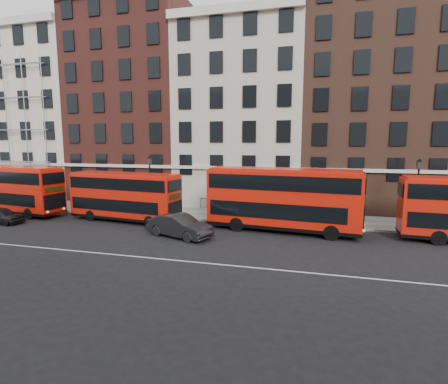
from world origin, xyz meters
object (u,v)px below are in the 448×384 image
(car_front, at_px, (179,226))
(bus_b, at_px, (124,195))
(car_rear, at_px, (1,215))
(bus_a, at_px, (12,188))
(bus_c, at_px, (282,198))

(car_front, bearing_deg, bus_b, 80.97)
(car_rear, xyz_separation_m, car_front, (15.85, -0.11, 0.14))
(bus_a, distance_m, car_front, 18.46)
(bus_c, xyz_separation_m, car_front, (-6.83, -3.47, -1.73))
(bus_a, height_order, bus_b, bus_a)
(bus_a, xyz_separation_m, bus_b, (11.67, -0.00, -0.19))
(bus_c, bearing_deg, bus_a, -173.99)
(bus_c, distance_m, car_front, 7.85)
(bus_b, height_order, bus_c, bus_c)
(bus_c, height_order, car_front, bus_c)
(bus_c, xyz_separation_m, car_rear, (-22.68, -3.36, -1.87))
(bus_a, bearing_deg, car_rear, -48.97)
(bus_b, height_order, car_front, bus_b)
(car_rear, distance_m, car_front, 15.85)
(bus_b, bearing_deg, car_rear, -153.30)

